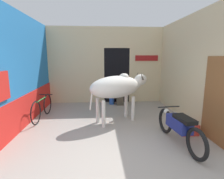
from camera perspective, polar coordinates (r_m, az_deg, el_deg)
name	(u,v)px	position (r m, az deg, el deg)	size (l,w,h in m)	color
ground_plane	(116,168)	(3.51, 1.17, -24.13)	(30.00, 30.00, 0.00)	#9E9389
wall_left_shopfront	(21,72)	(5.72, -27.54, 5.13)	(0.25, 4.75, 3.26)	#236BAD
wall_back_with_doorway	(110,69)	(7.92, -0.70, 6.65)	(4.91, 0.93, 3.26)	beige
wall_right_with_door	(191,70)	(5.92, 24.45, 5.84)	(0.22, 4.75, 3.26)	beige
cow	(118,87)	(5.35, 2.01, 0.82)	(2.06, 1.39, 1.52)	silver
motorcycle_near	(179,126)	(4.37, 20.99, -11.12)	(0.58, 1.94, 0.77)	black
bicycle	(42,108)	(6.16, -21.82, -5.54)	(0.44, 1.72, 0.73)	black
shopkeeper_seated	(120,91)	(7.37, 2.54, -0.40)	(0.40, 0.33, 1.15)	brown
plastic_stool	(112,99)	(7.50, -0.09, -3.23)	(0.30, 0.30, 0.39)	#2856B2
crate	(188,129)	(5.11, 23.68, -11.67)	(0.44, 0.32, 0.28)	red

